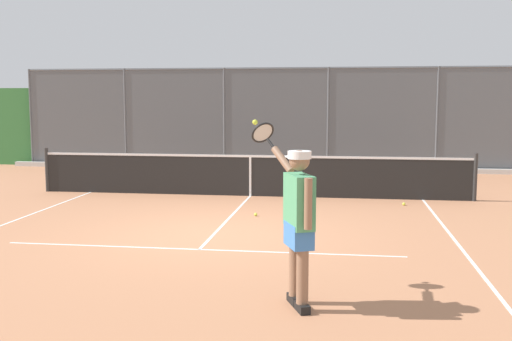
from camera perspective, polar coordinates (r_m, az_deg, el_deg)
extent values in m
plane|color=#B27551|center=(10.22, -3.99, -6.03)|extent=(60.00, 60.00, 0.00)
cube|color=white|center=(9.23, -5.36, -7.42)|extent=(6.13, 0.05, 0.01)
cube|color=white|center=(9.61, 18.97, -7.19)|extent=(0.05, 9.29, 0.01)
cube|color=white|center=(11.67, -2.43, -4.38)|extent=(0.05, 5.11, 0.01)
cylinder|color=#565B60|center=(19.35, 16.70, 4.61)|extent=(0.07, 0.07, 3.24)
cylinder|color=#565B60|center=(19.14, 6.81, 4.82)|extent=(0.07, 0.07, 3.24)
cylinder|color=#565B60|center=(19.50, -3.01, 4.90)|extent=(0.07, 0.07, 3.24)
cylinder|color=#565B60|center=(20.40, -12.22, 4.84)|extent=(0.07, 0.07, 3.24)
cylinder|color=#565B60|center=(21.78, -20.45, 4.68)|extent=(0.07, 0.07, 3.24)
cylinder|color=#565B60|center=(19.26, 1.87, 9.58)|extent=(16.58, 0.05, 0.05)
cube|color=#565B60|center=(19.25, 1.85, 4.88)|extent=(16.58, 0.02, 3.24)
cube|color=#387A3D|center=(19.91, 2.05, 4.05)|extent=(19.58, 0.90, 2.62)
cube|color=silver|center=(19.19, 1.78, 0.24)|extent=(17.58, 0.18, 0.15)
cylinder|color=#2D2D2D|center=(14.22, 19.96, -0.60)|extent=(0.09, 0.09, 1.07)
cylinder|color=#2D2D2D|center=(15.64, -19.10, 0.07)|extent=(0.09, 0.09, 1.07)
cube|color=black|center=(14.08, -0.54, -0.59)|extent=(10.00, 0.02, 0.91)
cube|color=white|center=(14.03, -0.54, 1.36)|extent=(10.00, 0.04, 0.05)
cube|color=white|center=(14.08, -0.54, -0.59)|extent=(0.05, 0.04, 0.91)
cube|color=black|center=(6.65, 4.37, -12.74)|extent=(0.20, 0.28, 0.09)
cylinder|color=#8C664C|center=(6.51, 4.40, -9.07)|extent=(0.13, 0.13, 0.80)
cube|color=black|center=(6.89, 3.65, -12.02)|extent=(0.20, 0.28, 0.09)
cylinder|color=#8C664C|center=(6.76, 3.68, -8.46)|extent=(0.13, 0.13, 0.80)
cube|color=#3D7AC6|center=(6.56, 4.06, -6.08)|extent=(0.36, 0.47, 0.26)
cube|color=#4C9E6B|center=(6.48, 4.08, -2.91)|extent=(0.38, 0.53, 0.58)
cylinder|color=#8C664C|center=(6.20, 4.94, -3.15)|extent=(0.08, 0.08, 0.53)
cylinder|color=#8C664C|center=(6.85, 2.53, 1.01)|extent=(0.31, 0.35, 0.30)
sphere|color=#8C664C|center=(6.43, 4.12, 0.94)|extent=(0.22, 0.22, 0.22)
cylinder|color=white|center=(6.42, 4.12, 1.48)|extent=(0.33, 0.33, 0.08)
cube|color=white|center=(6.54, 3.79, 1.29)|extent=(0.25, 0.25, 0.02)
cylinder|color=black|center=(7.04, 1.44, 2.50)|extent=(0.13, 0.15, 0.13)
torus|color=black|center=(7.19, 0.64, 3.59)|extent=(0.34, 0.33, 0.26)
cylinder|color=silver|center=(7.19, 0.64, 3.59)|extent=(0.28, 0.27, 0.21)
sphere|color=#C1D138|center=(7.34, -0.09, 4.58)|extent=(0.07, 0.07, 0.07)
sphere|color=#D6E042|center=(13.27, 13.77, -3.09)|extent=(0.07, 0.07, 0.07)
sphere|color=#D6E042|center=(11.74, -0.03, -4.16)|extent=(0.07, 0.07, 0.07)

